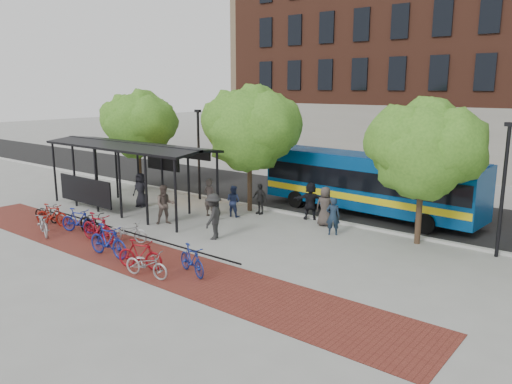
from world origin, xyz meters
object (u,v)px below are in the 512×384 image
Objects in this scene: bike_2 at (43,223)px; pedestrian_8 at (165,205)px; bike_10 at (147,264)px; bus at (368,181)px; bus_shelter at (127,153)px; pedestrian_5 at (311,201)px; bike_1 at (52,215)px; pedestrian_2 at (233,201)px; pedestrian_6 at (325,206)px; pedestrian_9 at (213,216)px; tree_c at (426,146)px; bike_0 at (46,213)px; bike_4 at (91,224)px; bike_9 at (140,254)px; bike_7 at (108,241)px; bike_6 at (128,231)px; pedestrian_0 at (141,190)px; lamp_post_right at (503,186)px; bike_11 at (192,260)px; pedestrian_7 at (333,216)px; pedestrian_1 at (210,198)px; lamp_post_left at (199,152)px; pedestrian_4 at (260,199)px; tree_a at (139,122)px; bike_5 at (98,228)px; tree_b at (252,125)px; bike_3 at (78,221)px.

bike_2 is 1.06× the size of pedestrian_8.
bus is at bearing -19.62° from bike_10.
bus_shelter is 5.74× the size of pedestrian_5.
pedestrian_2 is at bearing -61.26° from bike_1.
pedestrian_9 is (-2.65, -4.73, 0.06)m from pedestrian_6.
tree_c reaches higher than pedestrian_9.
bus_shelter is 4.93m from bike_0.
bike_0 is 0.81× the size of bike_4.
bike_7 is at bearing 69.02° from bike_9.
bike_7 is at bearing -43.39° from bus_shelter.
pedestrian_8 is (-10.54, -4.58, -3.12)m from tree_c.
bike_6 is 0.97× the size of pedestrian_0.
bike_11 is at bearing -132.26° from lamp_post_right.
bike_0 is at bearing -116.55° from pedestrian_0.
pedestrian_0 is 10.95m from pedestrian_7.
lamp_post_left is at bearing -43.73° from pedestrian_1.
pedestrian_4 is at bearing -60.08° from bike_1.
bike_0 is at bearing 11.39° from pedestrian_5.
pedestrian_0 is (-14.25, -3.04, -3.13)m from tree_c.
bike_11 is at bearing -112.98° from bike_1.
lamp_post_right is 6.80m from pedestrian_7.
bike_0 is 13.34m from pedestrian_6.
tree_a is 3.54× the size of bike_1.
bus_shelter is at bearing 10.79° from pedestrian_6.
bike_5 is (7.41, -8.21, -3.62)m from tree_a.
tree_c is at bearing -69.36° from bike_0.
pedestrian_7 is at bearing -42.37° from bike_4.
tree_a is 13.46m from bike_7.
lamp_post_left reaches higher than pedestrian_4.
tree_c is at bearing -35.52° from bike_2.
lamp_post_left reaches higher than bike_0.
pedestrian_4 reaches higher than bike_0.
tree_b is 6.70m from pedestrian_7.
pedestrian_0 reaches higher than pedestrian_4.
lamp_post_right is at bearing -18.39° from bus.
lamp_post_left is 12.08m from bike_11.
bike_3 reaches higher than bike_11.
bike_11 is (4.11, -8.33, -3.94)m from tree_b.
bike_2 is 1.08× the size of pedestrian_0.
bike_6 is 0.95× the size of pedestrian_8.
tree_c reaches higher than pedestrian_4.
lamp_post_left is 7.66m from pedestrian_5.
lamp_post_left is 9.91m from pedestrian_7.
pedestrian_1 is 3.80m from pedestrian_9.
bike_10 is 0.97× the size of pedestrian_5.
pedestrian_1 is 1.15× the size of pedestrian_7.
bike_5 is at bearing -47.96° from tree_a.
bike_6 is 3.03m from pedestrian_8.
pedestrian_2 is at bearing -147.95° from pedestrian_1.
lamp_post_right is 2.48× the size of bike_4.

